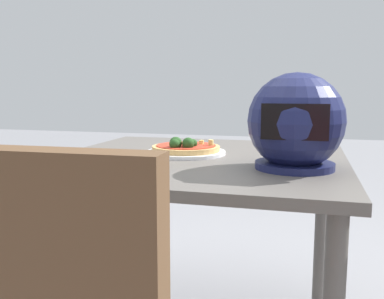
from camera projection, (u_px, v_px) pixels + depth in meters
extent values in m
cube|color=#5B5651|center=(198.00, 160.00, 1.47)|extent=(0.99, 1.00, 0.03)
cylinder|color=#5B5651|center=(321.00, 230.00, 1.83)|extent=(0.05, 0.05, 0.68)
cylinder|color=#5B5651|center=(134.00, 214.00, 2.06)|extent=(0.05, 0.05, 0.68)
cylinder|color=white|center=(186.00, 152.00, 1.51)|extent=(0.28, 0.28, 0.01)
cylinder|color=tan|center=(186.00, 148.00, 1.51)|extent=(0.24, 0.24, 0.02)
cylinder|color=red|center=(186.00, 145.00, 1.51)|extent=(0.21, 0.21, 0.00)
sphere|color=#234C1E|center=(193.00, 143.00, 1.49)|extent=(0.03, 0.03, 0.03)
sphere|color=#234C1E|center=(187.00, 144.00, 1.45)|extent=(0.03, 0.03, 0.03)
sphere|color=#234C1E|center=(188.00, 144.00, 1.45)|extent=(0.04, 0.04, 0.04)
sphere|color=#234C1E|center=(176.00, 143.00, 1.46)|extent=(0.04, 0.04, 0.04)
sphere|color=#234C1E|center=(175.00, 144.00, 1.45)|extent=(0.04, 0.04, 0.04)
cylinder|color=#E0D172|center=(185.00, 144.00, 1.47)|extent=(0.03, 0.03, 0.02)
cylinder|color=#E0D172|center=(201.00, 142.00, 1.54)|extent=(0.02, 0.02, 0.01)
cylinder|color=#E0D172|center=(211.00, 143.00, 1.50)|extent=(0.02, 0.02, 0.02)
cylinder|color=#E0D172|center=(188.00, 143.00, 1.49)|extent=(0.02, 0.02, 0.02)
cylinder|color=#E0D172|center=(177.00, 140.00, 1.58)|extent=(0.02, 0.02, 0.02)
sphere|color=#191E4C|center=(296.00, 121.00, 1.22)|extent=(0.28, 0.28, 0.28)
cylinder|color=#191E4C|center=(294.00, 165.00, 1.24)|extent=(0.23, 0.23, 0.02)
cube|color=black|center=(295.00, 122.00, 1.10)|extent=(0.17, 0.02, 0.09)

